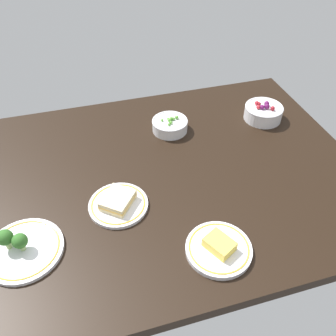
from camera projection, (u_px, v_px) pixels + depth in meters
dining_table at (168, 176)px, 124.31cm from camera, size 134.71×101.41×4.00cm
bowl_peas at (170, 125)px, 139.33cm from camera, size 14.12×14.12×5.89cm
plate_broccoli at (22, 248)px, 98.03cm from camera, size 21.97×21.97×7.85cm
plate_sandwich at (118, 203)px, 110.50cm from camera, size 18.75×18.75×4.36cm
bowl_berries at (263, 112)px, 144.89cm from camera, size 15.48×15.48×7.61cm
plate_cheese at (219, 248)px, 98.30cm from camera, size 18.70×18.70×4.61cm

